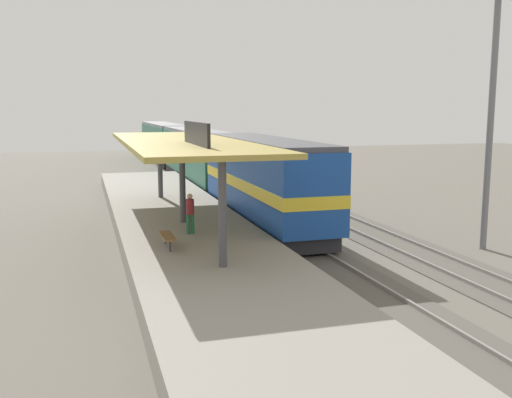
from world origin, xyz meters
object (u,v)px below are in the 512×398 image
(platform_bench, at_px, (167,236))
(light_mast, at_px, (495,54))
(passenger_carriage_front, at_px, (198,156))
(locomotive, at_px, (264,181))
(person_waiting, at_px, (190,211))
(passenger_carriage_rear, at_px, (163,142))

(platform_bench, height_order, light_mast, light_mast)
(passenger_carriage_front, bearing_deg, platform_bench, -103.51)
(locomotive, height_order, light_mast, light_mast)
(person_waiting, bearing_deg, platform_bench, -119.86)
(platform_bench, bearing_deg, locomotive, 49.28)
(locomotive, height_order, passenger_carriage_front, locomotive)
(platform_bench, xyz_separation_m, passenger_carriage_rear, (6.00, 45.77, 0.97))
(person_waiting, bearing_deg, passenger_carriage_front, 78.26)
(passenger_carriage_front, bearing_deg, light_mast, -72.95)
(light_mast, bearing_deg, passenger_carriage_rear, 99.57)
(passenger_carriage_rear, xyz_separation_m, person_waiting, (-4.73, -43.55, -0.46))
(locomotive, distance_m, person_waiting, 6.73)
(platform_bench, relative_size, person_waiting, 0.99)
(person_waiting, bearing_deg, locomotive, 45.16)
(passenger_carriage_front, height_order, light_mast, light_mast)
(light_mast, height_order, person_waiting, light_mast)
(passenger_carriage_front, xyz_separation_m, passenger_carriage_rear, (0.00, 20.80, 0.00))
(passenger_carriage_rear, height_order, light_mast, light_mast)
(passenger_carriage_rear, distance_m, person_waiting, 43.81)
(light_mast, xyz_separation_m, person_waiting, (-12.53, 2.69, -6.54))
(platform_bench, xyz_separation_m, person_waiting, (1.27, 2.22, 0.51))
(platform_bench, distance_m, person_waiting, 2.61)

